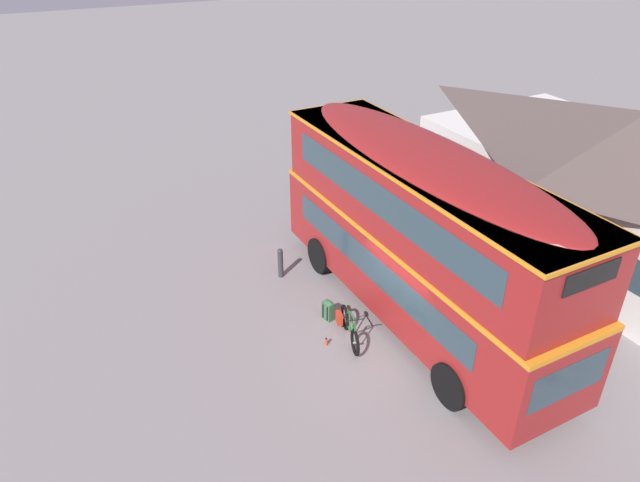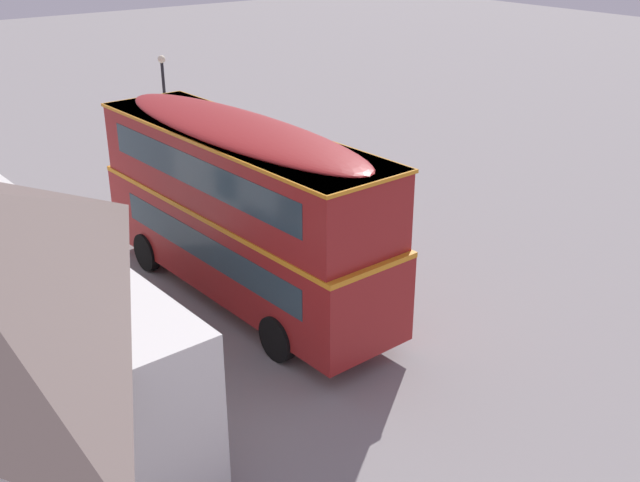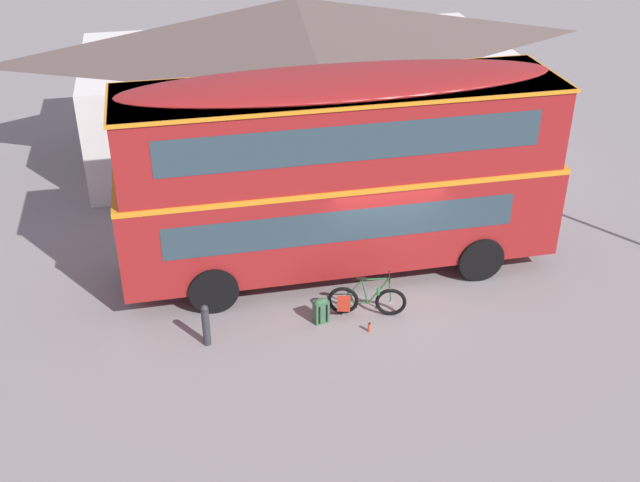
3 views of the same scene
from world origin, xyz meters
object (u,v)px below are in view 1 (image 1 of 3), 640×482
double_decker_bus (419,230)px  kerb_bollard (280,262)px  backpack_on_ground (328,310)px  water_bottle_red_squeeze (326,342)px  touring_bicycle (348,327)px

double_decker_bus → kerb_bollard: double_decker_bus is taller
double_decker_bus → kerb_bollard: size_ratio=10.42×
backpack_on_ground → water_bottle_red_squeeze: 1.10m
kerb_bollard → backpack_on_ground: bearing=9.2°
double_decker_bus → backpack_on_ground: 3.27m
backpack_on_ground → water_bottle_red_squeeze: backpack_on_ground is taller
touring_bicycle → kerb_bollard: size_ratio=1.74×
double_decker_bus → kerb_bollard: (-3.24, -2.54, -2.14)m
backpack_on_ground → water_bottle_red_squeeze: (0.95, -0.52, -0.20)m
double_decker_bus → kerb_bollard: bearing=-141.9°
double_decker_bus → backpack_on_ground: double_decker_bus is taller
touring_bicycle → kerb_bollard: (-3.43, -0.50, 0.13)m
double_decker_bus → water_bottle_red_squeeze: size_ratio=45.33×
water_bottle_red_squeeze → kerb_bollard: size_ratio=0.23×
water_bottle_red_squeeze → kerb_bollard: (-3.41, 0.12, 0.39)m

